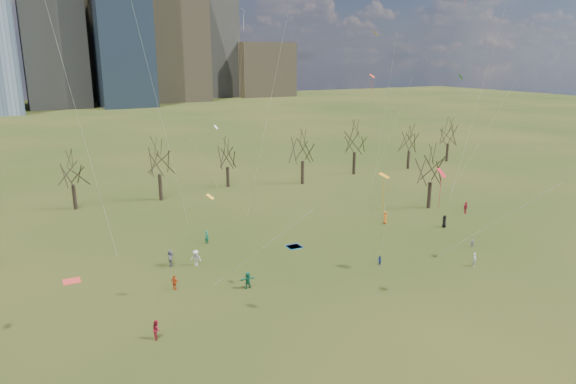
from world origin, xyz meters
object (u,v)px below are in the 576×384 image
person_2 (157,329)px  person_4 (175,283)px  blanket_navy (294,246)px  person_1 (474,260)px  blanket_crimson (72,281)px  blanket_teal (294,247)px

person_2 → person_4: 8.55m
blanket_navy → person_1: 19.49m
person_2 → blanket_crimson: bearing=31.1°
blanket_teal → person_1: person_1 is taller
blanket_navy → blanket_crimson: size_ratio=1.00×
person_2 → person_4: (3.57, 7.77, -0.05)m
blanket_navy → person_1: size_ratio=1.09×
blanket_navy → blanket_crimson: same height
person_1 → person_4: same height
blanket_teal → person_4: (-15.14, -4.57, 0.72)m
blanket_navy → person_2: person_2 is taller
blanket_navy → person_4: (-15.22, -4.67, 0.72)m
person_1 → blanket_teal: bearing=93.3°
person_2 → blanket_teal: bearing=-44.0°
blanket_crimson → person_4: person_4 is taller
person_2 → person_4: person_2 is taller
person_4 → blanket_crimson: bearing=4.2°
blanket_teal → blanket_crimson: (-23.50, 1.96, 0.00)m
person_1 → blanket_navy: bearing=93.0°
person_2 → person_4: bearing=-12.0°
blanket_navy → blanket_crimson: 23.65m
person_1 → person_2: 32.67m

